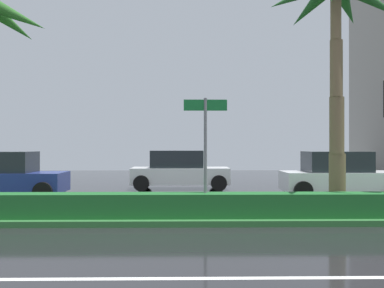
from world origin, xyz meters
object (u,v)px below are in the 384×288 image
palm_tree_centre_left (337,14)px  car_in_traffic_third (339,175)px  car_in_traffic_leading (4,176)px  car_in_traffic_second (179,171)px  street_name_sign (205,140)px

palm_tree_centre_left → car_in_traffic_third: 6.67m
palm_tree_centre_left → car_in_traffic_leading: 12.55m
car_in_traffic_third → car_in_traffic_second: bearing=152.3°
car_in_traffic_leading → car_in_traffic_second: same height
palm_tree_centre_left → street_name_sign: (-3.68, -0.91, -3.49)m
palm_tree_centre_left → street_name_sign: palm_tree_centre_left is taller
car_in_traffic_second → street_name_sign: bearing=-84.9°
car_in_traffic_second → car_in_traffic_third: bearing=-27.7°
palm_tree_centre_left → street_name_sign: size_ratio=2.28×
car_in_traffic_leading → car_in_traffic_second: bearing=27.7°
palm_tree_centre_left → car_in_traffic_leading: palm_tree_centre_left is taller
street_name_sign → car_in_traffic_leading: street_name_sign is taller
car_in_traffic_leading → car_in_traffic_third: 12.43m
car_in_traffic_leading → car_in_traffic_third: same height
palm_tree_centre_left → car_in_traffic_second: size_ratio=1.59×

